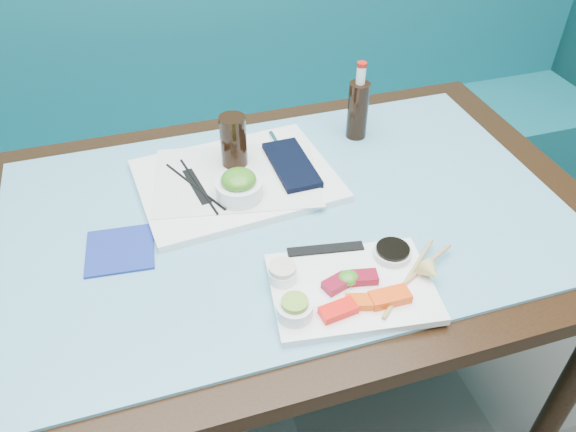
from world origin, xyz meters
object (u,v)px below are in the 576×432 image
object	(u,v)px
sashimi_plate	(352,288)
cola_glass	(233,141)
cola_bottle_body	(358,110)
dining_table	(286,241)
booth_bench	(220,152)
serving_tray	(237,180)
seaweed_bowl	(239,190)
blue_napkin	(120,250)

from	to	relation	value
sashimi_plate	cola_glass	size ratio (longest dim) A/B	2.38
cola_glass	cola_bottle_body	size ratio (longest dim) A/B	0.85
dining_table	cola_glass	size ratio (longest dim) A/B	10.94
dining_table	booth_bench	bearing A→B (deg)	90.00
booth_bench	sashimi_plate	distance (m)	1.17
serving_tray	seaweed_bowl	world-z (taller)	seaweed_bowl
sashimi_plate	serving_tray	world-z (taller)	serving_tray
cola_glass	cola_bottle_body	bearing A→B (deg)	9.11
seaweed_bowl	cola_bottle_body	xyz separation A→B (m)	(0.36, 0.18, 0.04)
booth_bench	blue_napkin	xyz separation A→B (m)	(-0.36, -0.86, 0.39)
booth_bench	sashimi_plate	bearing A→B (deg)	-87.38
sashimi_plate	blue_napkin	distance (m)	0.48
dining_table	seaweed_bowl	distance (m)	0.17
dining_table	seaweed_bowl	size ratio (longest dim) A/B	13.46
serving_tray	sashimi_plate	bearing A→B (deg)	-77.01
booth_bench	seaweed_bowl	distance (m)	0.89
dining_table	blue_napkin	distance (m)	0.37
sashimi_plate	seaweed_bowl	distance (m)	0.35
sashimi_plate	blue_napkin	xyz separation A→B (m)	(-0.41, 0.24, -0.01)
booth_bench	cola_glass	bearing A→B (deg)	-96.12
booth_bench	seaweed_bowl	bearing A→B (deg)	-96.56
dining_table	cola_bottle_body	distance (m)	0.40
sashimi_plate	seaweed_bowl	size ratio (longest dim) A/B	2.92
sashimi_plate	cola_bottle_body	distance (m)	0.55
booth_bench	serving_tray	size ratio (longest dim) A/B	6.74
blue_napkin	cola_bottle_body	bearing A→B (deg)	22.72
dining_table	sashimi_plate	size ratio (longest dim) A/B	4.61
sashimi_plate	serving_tray	size ratio (longest dim) A/B	0.68
sashimi_plate	serving_tray	xyz separation A→B (m)	(-0.13, 0.40, 0.00)
sashimi_plate	booth_bench	bearing A→B (deg)	100.33
sashimi_plate	cola_glass	world-z (taller)	cola_glass
blue_napkin	cola_glass	bearing A→B (deg)	35.69
cola_glass	seaweed_bowl	bearing A→B (deg)	-98.75
cola_bottle_body	blue_napkin	xyz separation A→B (m)	(-0.63, -0.26, -0.07)
blue_napkin	booth_bench	bearing A→B (deg)	67.26
cola_glass	blue_napkin	xyz separation A→B (m)	(-0.29, -0.21, -0.08)
seaweed_bowl	sashimi_plate	bearing A→B (deg)	-66.39
sashimi_plate	seaweed_bowl	xyz separation A→B (m)	(-0.14, 0.32, 0.03)
cola_glass	booth_bench	bearing A→B (deg)	83.88
sashimi_plate	serving_tray	distance (m)	0.42
booth_bench	cola_bottle_body	size ratio (longest dim) A/B	19.93
booth_bench	serving_tray	xyz separation A→B (m)	(-0.08, -0.71, 0.39)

